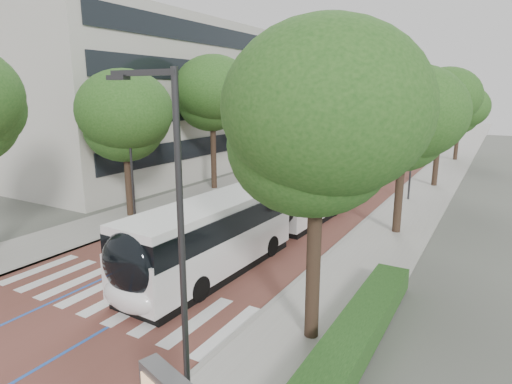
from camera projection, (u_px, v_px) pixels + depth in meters
ground at (95, 306)px, 15.69m from camera, size 160.00×160.00×0.00m
road at (378, 160)px, 49.38m from camera, size 11.00×140.00×0.02m
sidewalk_left at (318, 155)px, 53.03m from camera, size 4.00×140.00×0.12m
sidewalk_right at (449, 165)px, 45.71m from camera, size 4.00×140.00×0.12m
kerb_left at (332, 156)px, 52.11m from camera, size 0.20×140.00×0.14m
kerb_right at (430, 163)px, 46.64m from camera, size 0.20×140.00×0.14m
zebra_crossing at (120, 295)px, 16.43m from camera, size 10.55×3.60×0.01m
lane_line_left at (365, 159)px, 50.16m from camera, size 0.12×126.00×0.01m
lane_line_right at (392, 161)px, 48.60m from camera, size 0.12×126.00×0.01m
office_building at (177, 98)px, 47.19m from camera, size 18.11×40.00×14.00m
hedge at (331, 373)px, 11.13m from camera, size 1.20×14.00×0.80m
streetlight_near at (174, 232)px, 8.83m from camera, size 1.82×0.20×8.00m
streetlight_far at (411, 134)px, 29.89m from camera, size 1.82×0.20×8.00m
lamp_post_left at (131, 155)px, 24.47m from camera, size 0.14×0.14×8.00m
trees_left at (263, 101)px, 39.78m from camera, size 5.97×60.58×9.98m
trees_right at (427, 115)px, 28.18m from camera, size 5.80×47.68×9.08m
lead_bus at (259, 216)px, 21.31m from camera, size 3.13×18.47×3.20m
bus_queued_0 at (354, 168)px, 34.98m from camera, size 2.56×12.40×3.20m
bus_queued_1 at (392, 149)px, 46.18m from camera, size 3.25×12.52×3.20m
bus_queued_2 at (412, 139)px, 56.29m from camera, size 2.83×12.46×3.20m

